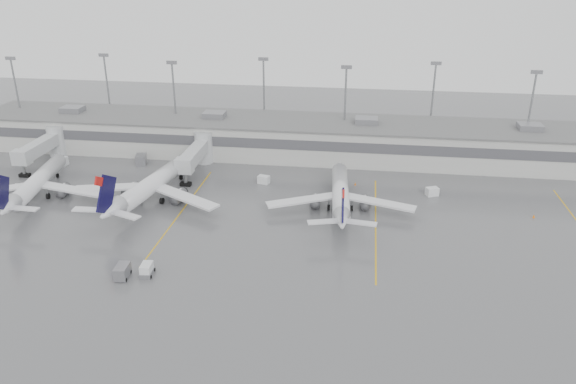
# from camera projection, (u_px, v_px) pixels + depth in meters

# --- Properties ---
(ground) EXTENTS (260.00, 260.00, 0.00)m
(ground) POSITION_uv_depth(u_px,v_px,m) (249.00, 291.00, 77.90)
(ground) COLOR #57585A
(ground) RESTS_ON ground
(terminal) EXTENTS (152.00, 17.00, 9.45)m
(terminal) POSITION_uv_depth(u_px,v_px,m) (300.00, 138.00, 129.08)
(terminal) COLOR #ABABA6
(terminal) RESTS_ON ground
(light_masts) EXTENTS (142.40, 8.00, 20.60)m
(light_masts) POSITION_uv_depth(u_px,v_px,m) (303.00, 98.00, 131.26)
(light_masts) COLOR gray
(light_masts) RESTS_ON ground
(jet_bridge_left) EXTENTS (4.00, 17.20, 7.00)m
(jet_bridge_left) POSITION_uv_depth(u_px,v_px,m) (47.00, 145.00, 125.21)
(jet_bridge_left) COLOR #AAADB0
(jet_bridge_left) RESTS_ON ground
(jet_bridge_right) EXTENTS (4.00, 17.20, 7.00)m
(jet_bridge_right) POSITION_uv_depth(u_px,v_px,m) (198.00, 152.00, 120.69)
(jet_bridge_right) COLOR #AAADB0
(jet_bridge_right) RESTS_ON ground
(stand_markings) EXTENTS (105.25, 40.00, 0.01)m
(stand_markings) POSITION_uv_depth(u_px,v_px,m) (276.00, 217.00, 99.76)
(stand_markings) COLOR #D89F0C
(stand_markings) RESTS_ON ground
(jet_far_left) EXTENTS (27.07, 30.58, 9.95)m
(jet_far_left) POSITION_uv_depth(u_px,v_px,m) (36.00, 183.00, 106.47)
(jet_far_left) COLOR silver
(jet_far_left) RESTS_ON ground
(jet_mid_left) EXTENTS (29.58, 33.41, 10.87)m
(jet_mid_left) POSITION_uv_depth(u_px,v_px,m) (151.00, 185.00, 104.94)
(jet_mid_left) COLOR silver
(jet_mid_left) RESTS_ON ground
(jet_mid_right) EXTENTS (26.98, 30.32, 9.81)m
(jet_mid_right) POSITION_uv_depth(u_px,v_px,m) (341.00, 194.00, 101.64)
(jet_mid_right) COLOR silver
(jet_mid_right) RESTS_ON ground
(baggage_tug) EXTENTS (2.03, 2.93, 1.79)m
(baggage_tug) POSITION_uv_depth(u_px,v_px,m) (147.00, 271.00, 81.61)
(baggage_tug) COLOR silver
(baggage_tug) RESTS_ON ground
(baggage_cart) EXTENTS (1.99, 3.17, 1.95)m
(baggage_cart) POSITION_uv_depth(u_px,v_px,m) (122.00, 271.00, 80.80)
(baggage_cart) COLOR slate
(baggage_cart) RESTS_ON ground
(gse_uld_a) EXTENTS (2.84, 1.97, 1.95)m
(gse_uld_a) POSITION_uv_depth(u_px,v_px,m) (61.00, 161.00, 123.82)
(gse_uld_a) COLOR silver
(gse_uld_a) RESTS_ON ground
(gse_uld_b) EXTENTS (2.55, 2.02, 1.59)m
(gse_uld_b) POSITION_uv_depth(u_px,v_px,m) (264.00, 180.00, 114.23)
(gse_uld_b) COLOR silver
(gse_uld_b) RESTS_ON ground
(gse_uld_c) EXTENTS (2.69, 2.28, 1.61)m
(gse_uld_c) POSITION_uv_depth(u_px,v_px,m) (432.00, 192.00, 108.42)
(gse_uld_c) COLOR silver
(gse_uld_c) RESTS_ON ground
(gse_loader) EXTENTS (2.95, 3.85, 2.14)m
(gse_loader) POSITION_uv_depth(u_px,v_px,m) (141.00, 160.00, 124.45)
(gse_loader) COLOR slate
(gse_loader) RESTS_ON ground
(cone_a) EXTENTS (0.47, 0.47, 0.75)m
(cone_a) POSITION_uv_depth(u_px,v_px,m) (67.00, 184.00, 112.94)
(cone_a) COLOR orange
(cone_a) RESTS_ON ground
(cone_b) EXTENTS (0.45, 0.45, 0.72)m
(cone_b) POSITION_uv_depth(u_px,v_px,m) (163.00, 183.00, 113.85)
(cone_b) COLOR orange
(cone_b) RESTS_ON ground
(cone_c) EXTENTS (0.39, 0.39, 0.62)m
(cone_c) POSITION_uv_depth(u_px,v_px,m) (355.00, 184.00, 113.51)
(cone_c) COLOR orange
(cone_c) RESTS_ON ground
(cone_d) EXTENTS (0.42, 0.42, 0.67)m
(cone_d) POSITION_uv_depth(u_px,v_px,m) (534.00, 216.00, 99.43)
(cone_d) COLOR orange
(cone_d) RESTS_ON ground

